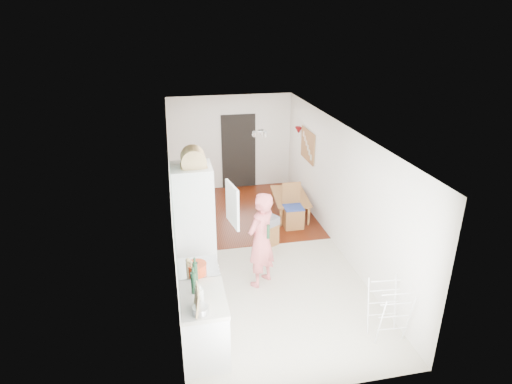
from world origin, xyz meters
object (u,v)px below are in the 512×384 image
object	(u,v)px
person	(261,232)
dining_table	(291,206)
stool	(267,234)
drying_rack	(388,312)
dining_chair	(293,207)

from	to	relation	value
person	dining_table	xyz separation A→B (m)	(1.29, 2.58, -0.80)
person	stool	distance (m)	1.59
stool	drying_rack	world-z (taller)	drying_rack
dining_chair	dining_table	bearing A→B (deg)	78.36
dining_table	stool	world-z (taller)	stool
dining_table	person	bearing A→B (deg)	159.39
drying_rack	dining_table	bearing A→B (deg)	97.87
dining_table	stool	size ratio (longest dim) A/B	2.57
dining_table	dining_chair	distance (m)	0.71
dining_chair	stool	size ratio (longest dim) A/B	2.17
stool	person	bearing A→B (deg)	-107.84
stool	drying_rack	bearing A→B (deg)	-70.57
person	stool	size ratio (longest dim) A/B	4.43
dining_table	drying_rack	bearing A→B (deg)	-171.33
person	dining_chair	world-z (taller)	person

